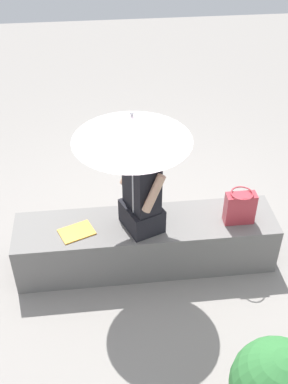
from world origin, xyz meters
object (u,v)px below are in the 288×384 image
object	(u,v)px
person_seated	(142,190)
parasol	(132,128)
handbag_black	(240,207)
magazine	(77,232)

from	to	relation	value
person_seated	parasol	xyz separation A→B (m)	(0.08, 0.08, 0.62)
person_seated	parasol	world-z (taller)	parasol
handbag_black	magazine	world-z (taller)	handbag_black
person_seated	handbag_black	bearing A→B (deg)	177.46
magazine	person_seated	bearing A→B (deg)	160.94
handbag_black	magazine	xyz separation A→B (m)	(1.39, -0.01, -0.15)
person_seated	handbag_black	xyz separation A→B (m)	(-0.83, 0.04, -0.23)
handbag_black	magazine	distance (m)	1.40
person_seated	parasol	distance (m)	0.63
magazine	handbag_black	bearing A→B (deg)	157.80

